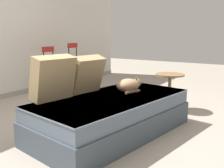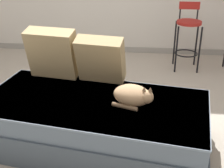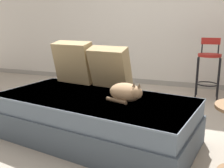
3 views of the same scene
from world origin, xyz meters
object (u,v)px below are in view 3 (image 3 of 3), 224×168
at_px(couch, 95,118).
at_px(bar_stool_near_window, 209,64).
at_px(throw_pillow_corner, 74,62).
at_px(cat, 126,92).
at_px(throw_pillow_middle, 110,67).

xyz_separation_m(couch, bar_stool_near_window, (1.03, 1.97, 0.32)).
xyz_separation_m(couch, throw_pillow_corner, (-0.47, 0.47, 0.47)).
xyz_separation_m(throw_pillow_corner, cat, (0.81, -0.50, -0.17)).
bearing_deg(throw_pillow_corner, cat, -31.78).
height_order(couch, throw_pillow_middle, throw_pillow_middle).
distance_m(couch, throw_pillow_corner, 0.82).
bearing_deg(throw_pillow_middle, couch, -92.02).
height_order(couch, throw_pillow_corner, throw_pillow_corner).
bearing_deg(throw_pillow_corner, throw_pillow_middle, -9.25).
height_order(throw_pillow_middle, bar_stool_near_window, bar_stool_near_window).
bearing_deg(cat, throw_pillow_corner, 148.22).
relative_size(throw_pillow_middle, bar_stool_near_window, 0.52).
bearing_deg(throw_pillow_middle, bar_stool_near_window, 57.39).
relative_size(couch, cat, 5.51).
bearing_deg(throw_pillow_middle, cat, -52.39).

